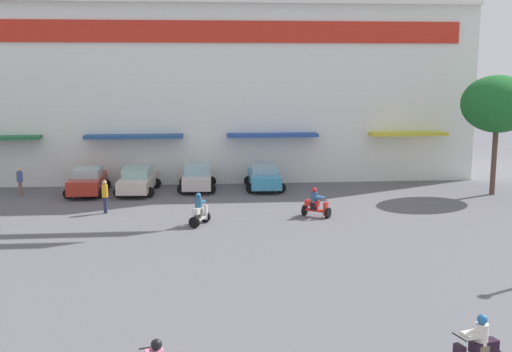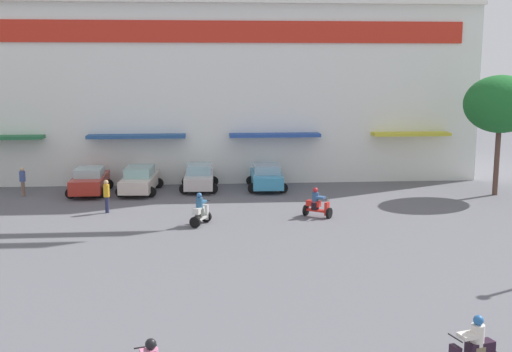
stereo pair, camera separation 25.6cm
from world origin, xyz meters
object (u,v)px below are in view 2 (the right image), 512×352
Objects in this scene: parked_car_2 at (199,177)px; scooter_rider_6 at (317,205)px; parked_car_0 at (90,181)px; parked_car_3 at (266,177)px; plaza_tree_1 at (500,104)px; pedestrian_3 at (23,180)px; scooter_rider_2 at (200,211)px; scooter_rider_1 at (473,351)px; parked_car_1 at (140,180)px; pedestrian_1 at (107,194)px.

parked_car_2 reaches higher than scooter_rider_6.
parked_car_0 is 1.06× the size of parked_car_3.
pedestrian_3 is at bearing 176.11° from plaza_tree_1.
scooter_rider_6 is (5.69, 1.18, -0.06)m from scooter_rider_2.
pedestrian_3 is at bearing 126.40° from scooter_rider_1.
parked_car_2 reaches higher than scooter_rider_1.
scooter_rider_1 is (2.68, -23.52, -0.14)m from parked_car_3.
scooter_rider_1 is 0.91× the size of pedestrian_3.
scooter_rider_2 is (3.57, -8.01, -0.12)m from parked_car_1.
plaza_tree_1 is at bearing 22.01° from scooter_rider_6.
scooter_rider_1 is 28.14m from pedestrian_3.
scooter_rider_2 is 12.61m from pedestrian_3.
scooter_rider_2 is 5.53m from pedestrian_1.
plaza_tree_1 is at bearing -6.52° from parked_car_1.
pedestrian_1 is at bearing 122.11° from scooter_rider_1.
scooter_rider_2 is at bearing -161.35° from plaza_tree_1.
parked_car_2 is at bearing 128.43° from scooter_rider_6.
scooter_rider_2 is at bearing -65.99° from parked_car_1.
scooter_rider_1 is 21.25m from pedestrian_1.
parked_car_3 is 2.74× the size of scooter_rider_6.
parked_car_0 is 2.49× the size of pedestrian_1.
parked_car_1 is 2.73× the size of pedestrian_1.
plaza_tree_1 is at bearing -5.31° from parked_car_0.
scooter_rider_6 is 0.88× the size of pedestrian_3.
parked_car_1 is 7.47m from parked_car_3.
scooter_rider_2 is at bearing -168.31° from scooter_rider_6.
plaza_tree_1 reaches higher than parked_car_2.
parked_car_0 is 1.07× the size of parked_car_2.
plaza_tree_1 is 27.34m from pedestrian_3.
plaza_tree_1 is 1.72× the size of parked_car_3.
parked_car_1 is 11.51m from scooter_rider_6.
pedestrian_1 is at bearing 148.73° from scooter_rider_2.
parked_car_0 is 2.80× the size of scooter_rider_1.
plaza_tree_1 reaches higher than parked_car_3.
scooter_rider_6 is 17.03m from pedestrian_3.
parked_car_1 is at bearing 173.48° from plaza_tree_1.
parked_car_0 reaches higher than scooter_rider_1.
plaza_tree_1 is 23.76m from parked_car_0.
parked_car_1 is 3.17× the size of scooter_rider_6.
plaza_tree_1 is at bearing 18.65° from scooter_rider_2.
parked_car_3 is at bearing 2.92° from parked_car_1.
scooter_rider_2 is at bearing -114.89° from parked_car_3.
scooter_rider_6 is at bearing 93.11° from scooter_rider_1.
parked_car_0 is at bearing 108.90° from pedestrian_1.
parked_car_3 is at bearing -1.63° from parked_car_2.
pedestrian_3 is (-16.69, 22.65, 0.32)m from scooter_rider_1.
parked_car_0 is 0.91× the size of parked_car_1.
parked_car_1 is at bearing 114.01° from scooter_rider_2.
plaza_tree_1 reaches higher than scooter_rider_2.
parked_car_1 is 8.77m from scooter_rider_2.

